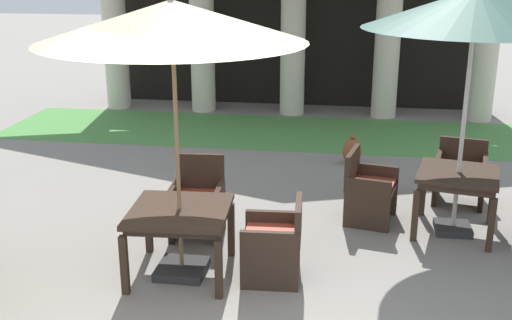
{
  "coord_description": "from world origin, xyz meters",
  "views": [
    {
      "loc": [
        1.16,
        -4.35,
        3.09
      ],
      "look_at": [
        0.28,
        1.49,
        1.18
      ],
      "focal_mm": 44.23,
      "sensor_mm": 36.0,
      "label": 1
    }
  ],
  "objects_px": {
    "patio_umbrella_near_foreground": "(475,10)",
    "patio_table_mid_left": "(180,217)",
    "patio_chair_near_foreground_west": "(368,189)",
    "patio_chair_mid_left_east": "(275,242)",
    "patio_umbrella_mid_left": "(172,24)",
    "patio_chair_mid_left_north": "(198,201)",
    "patio_table_near_foreground": "(458,180)",
    "patio_chair_near_foreground_north": "(460,173)",
    "terracotta_urn": "(352,151)"
  },
  "relations": [
    {
      "from": "patio_table_near_foreground",
      "to": "terracotta_urn",
      "type": "xyz_separation_m",
      "value": [
        -1.19,
        2.44,
        -0.44
      ]
    },
    {
      "from": "patio_umbrella_near_foreground",
      "to": "patio_chair_mid_left_north",
      "type": "relative_size",
      "value": 3.09
    },
    {
      "from": "patio_chair_mid_left_east",
      "to": "patio_chair_mid_left_north",
      "type": "bearing_deg",
      "value": 44.83
    },
    {
      "from": "patio_table_near_foreground",
      "to": "terracotta_urn",
      "type": "bearing_deg",
      "value": 116.06
    },
    {
      "from": "patio_table_mid_left",
      "to": "patio_chair_mid_left_north",
      "type": "height_order",
      "value": "patio_chair_mid_left_north"
    },
    {
      "from": "patio_chair_near_foreground_west",
      "to": "patio_umbrella_mid_left",
      "type": "bearing_deg",
      "value": -36.92
    },
    {
      "from": "patio_chair_near_foreground_north",
      "to": "patio_table_mid_left",
      "type": "xyz_separation_m",
      "value": [
        -3.1,
        -2.46,
        0.22
      ]
    },
    {
      "from": "patio_umbrella_near_foreground",
      "to": "patio_umbrella_mid_left",
      "type": "height_order",
      "value": "patio_umbrella_near_foreground"
    },
    {
      "from": "patio_umbrella_near_foreground",
      "to": "patio_chair_mid_left_east",
      "type": "bearing_deg",
      "value": -143.96
    },
    {
      "from": "patio_table_near_foreground",
      "to": "patio_chair_near_foreground_west",
      "type": "xyz_separation_m",
      "value": [
        -1.0,
        0.21,
        -0.24
      ]
    },
    {
      "from": "patio_chair_near_foreground_west",
      "to": "patio_table_mid_left",
      "type": "distance_m",
      "value": 2.54
    },
    {
      "from": "terracotta_urn",
      "to": "patio_umbrella_mid_left",
      "type": "bearing_deg",
      "value": -113.49
    },
    {
      "from": "patio_chair_near_foreground_west",
      "to": "patio_umbrella_near_foreground",
      "type": "bearing_deg",
      "value": 90.0
    },
    {
      "from": "patio_umbrella_mid_left",
      "to": "patio_chair_near_foreground_west",
      "type": "bearing_deg",
      "value": 41.42
    },
    {
      "from": "patio_chair_near_foreground_west",
      "to": "patio_umbrella_mid_left",
      "type": "relative_size",
      "value": 0.31
    },
    {
      "from": "patio_table_mid_left",
      "to": "patio_chair_mid_left_east",
      "type": "distance_m",
      "value": 0.98
    },
    {
      "from": "patio_table_near_foreground",
      "to": "patio_umbrella_near_foreground",
      "type": "bearing_deg",
      "value": -135.0
    },
    {
      "from": "patio_table_near_foreground",
      "to": "patio_umbrella_near_foreground",
      "type": "distance_m",
      "value": 1.91
    },
    {
      "from": "patio_chair_mid_left_north",
      "to": "patio_chair_near_foreground_north",
      "type": "bearing_deg",
      "value": -157.78
    },
    {
      "from": "patio_chair_near_foreground_west",
      "to": "patio_chair_near_foreground_north",
      "type": "height_order",
      "value": "patio_chair_near_foreground_west"
    },
    {
      "from": "patio_chair_mid_left_east",
      "to": "patio_umbrella_near_foreground",
      "type": "bearing_deg",
      "value": -57.23
    },
    {
      "from": "patio_chair_near_foreground_north",
      "to": "patio_umbrella_mid_left",
      "type": "height_order",
      "value": "patio_umbrella_mid_left"
    },
    {
      "from": "patio_chair_near_foreground_west",
      "to": "patio_chair_mid_left_east",
      "type": "relative_size",
      "value": 1.05
    },
    {
      "from": "patio_chair_mid_left_east",
      "to": "terracotta_urn",
      "type": "height_order",
      "value": "patio_chair_mid_left_east"
    },
    {
      "from": "patio_umbrella_near_foreground",
      "to": "patio_table_mid_left",
      "type": "distance_m",
      "value": 3.78
    },
    {
      "from": "patio_chair_near_foreground_west",
      "to": "patio_chair_near_foreground_north",
      "type": "xyz_separation_m",
      "value": [
        1.2,
        0.78,
        -0.0
      ]
    },
    {
      "from": "patio_table_mid_left",
      "to": "patio_chair_near_foreground_north",
      "type": "bearing_deg",
      "value": 38.44
    },
    {
      "from": "patio_umbrella_mid_left",
      "to": "patio_chair_mid_left_north",
      "type": "bearing_deg",
      "value": 93.27
    },
    {
      "from": "patio_umbrella_mid_left",
      "to": "patio_chair_mid_left_north",
      "type": "distance_m",
      "value": 2.31
    },
    {
      "from": "patio_chair_near_foreground_north",
      "to": "patio_umbrella_mid_left",
      "type": "relative_size",
      "value": 0.29
    },
    {
      "from": "patio_umbrella_near_foreground",
      "to": "patio_chair_near_foreground_west",
      "type": "bearing_deg",
      "value": 168.34
    },
    {
      "from": "patio_table_near_foreground",
      "to": "patio_chair_mid_left_east",
      "type": "bearing_deg",
      "value": -143.96
    },
    {
      "from": "patio_table_mid_left",
      "to": "terracotta_urn",
      "type": "height_order",
      "value": "patio_table_mid_left"
    },
    {
      "from": "patio_chair_near_foreground_north",
      "to": "patio_umbrella_mid_left",
      "type": "xyz_separation_m",
      "value": [
        -3.1,
        -2.46,
        2.11
      ]
    },
    {
      "from": "patio_chair_near_foreground_north",
      "to": "patio_chair_mid_left_east",
      "type": "xyz_separation_m",
      "value": [
        -2.15,
        -2.4,
        -0.01
      ]
    },
    {
      "from": "patio_chair_mid_left_east",
      "to": "terracotta_urn",
      "type": "bearing_deg",
      "value": -14.27
    },
    {
      "from": "patio_table_near_foreground",
      "to": "patio_table_mid_left",
      "type": "xyz_separation_m",
      "value": [
        -2.89,
        -1.47,
        -0.02
      ]
    },
    {
      "from": "patio_table_near_foreground",
      "to": "terracotta_urn",
      "type": "height_order",
      "value": "patio_table_near_foreground"
    },
    {
      "from": "patio_umbrella_mid_left",
      "to": "patio_chair_mid_left_east",
      "type": "bearing_deg",
      "value": 3.27
    },
    {
      "from": "patio_umbrella_mid_left",
      "to": "patio_chair_near_foreground_north",
      "type": "bearing_deg",
      "value": 38.44
    },
    {
      "from": "patio_umbrella_near_foreground",
      "to": "patio_chair_mid_left_east",
      "type": "xyz_separation_m",
      "value": [
        -1.94,
        -1.41,
        -2.16
      ]
    },
    {
      "from": "patio_umbrella_near_foreground",
      "to": "patio_chair_near_foreground_north",
      "type": "distance_m",
      "value": 2.38
    },
    {
      "from": "patio_umbrella_mid_left",
      "to": "patio_table_near_foreground",
      "type": "bearing_deg",
      "value": 26.91
    },
    {
      "from": "patio_chair_mid_left_east",
      "to": "patio_table_near_foreground",
      "type": "bearing_deg",
      "value": -57.23
    },
    {
      "from": "patio_umbrella_near_foreground",
      "to": "patio_table_mid_left",
      "type": "height_order",
      "value": "patio_umbrella_near_foreground"
    },
    {
      "from": "patio_chair_mid_left_north",
      "to": "patio_chair_mid_left_east",
      "type": "xyz_separation_m",
      "value": [
        1.0,
        -0.9,
        -0.02
      ]
    },
    {
      "from": "patio_umbrella_near_foreground",
      "to": "patio_chair_mid_left_north",
      "type": "xyz_separation_m",
      "value": [
        -2.95,
        -0.51,
        -2.14
      ]
    },
    {
      "from": "patio_table_mid_left",
      "to": "patio_chair_mid_left_north",
      "type": "relative_size",
      "value": 1.12
    },
    {
      "from": "patio_table_near_foreground",
      "to": "patio_chair_near_foreground_west",
      "type": "distance_m",
      "value": 1.04
    },
    {
      "from": "patio_umbrella_near_foreground",
      "to": "patio_table_mid_left",
      "type": "bearing_deg",
      "value": -153.09
    }
  ]
}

